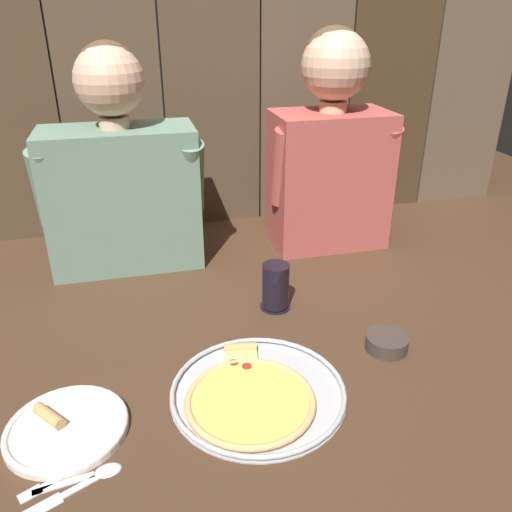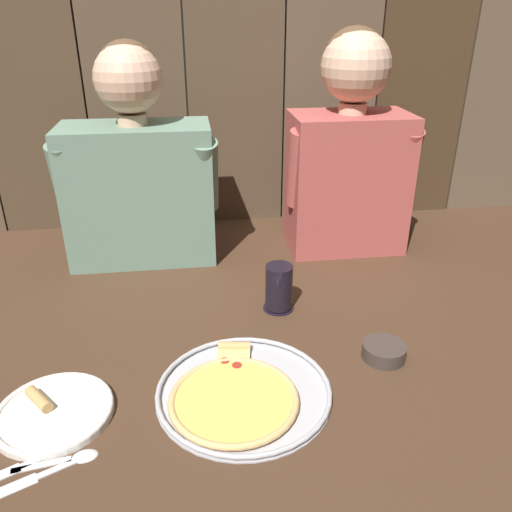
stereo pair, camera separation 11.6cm
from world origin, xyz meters
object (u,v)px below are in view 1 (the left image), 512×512
at_px(dinner_plate, 66,427).
at_px(dipping_bowl, 387,342).
at_px(diner_right, 330,147).
at_px(pizza_tray, 254,394).
at_px(diner_left, 120,172).
at_px(drinking_glass, 276,287).

distance_m(dinner_plate, dipping_bowl, 0.68).
distance_m(dinner_plate, diner_right, 1.05).
xyz_separation_m(pizza_tray, dipping_bowl, (0.32, 0.08, 0.01)).
bearing_deg(diner_right, diner_left, -179.97).
bearing_deg(diner_left, dinner_plate, -101.07).
bearing_deg(drinking_glass, pizza_tray, -112.74).
bearing_deg(diner_left, pizza_tray, -71.97).
bearing_deg(diner_right, dipping_bowl, -97.40).
xyz_separation_m(pizza_tray, diner_left, (-0.22, 0.67, 0.27)).
xyz_separation_m(dinner_plate, drinking_glass, (0.48, 0.32, 0.05)).
relative_size(dinner_plate, diner_left, 0.35).
distance_m(drinking_glass, diner_right, 0.51).
distance_m(pizza_tray, diner_right, 0.83).
distance_m(diner_left, diner_right, 0.62).
bearing_deg(pizza_tray, diner_left, 108.03).
xyz_separation_m(dinner_plate, diner_left, (0.13, 0.67, 0.27)).
bearing_deg(diner_right, pizza_tray, -120.88).
distance_m(pizza_tray, drinking_glass, 0.34).
bearing_deg(diner_right, dinner_plate, -138.10).
bearing_deg(drinking_glass, dipping_bowl, -50.15).
xyz_separation_m(pizza_tray, dinner_plate, (-0.35, -0.00, -0.00)).
xyz_separation_m(drinking_glass, diner_left, (-0.35, 0.35, 0.22)).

